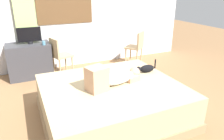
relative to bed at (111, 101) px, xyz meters
The scene contains 11 objects.
ground_plane 0.26m from the bed, 153.19° to the left, with size 16.00×16.00×0.00m, color olive.
back_wall_with_window 2.85m from the bed, 90.33° to the left, with size 6.40×0.14×2.90m.
bed is the anchor object (origin of this frame).
person_lying 0.38m from the bed, ahead, with size 0.94×0.46×0.34m.
cat 0.84m from the bed, 16.74° to the left, with size 0.36×0.13×0.21m.
desk 2.40m from the bed, 114.06° to the left, with size 0.90×0.56×0.74m.
tv_monitor 2.47m from the bed, 112.72° to the left, with size 0.48×0.10×0.35m.
cup 2.14m from the bed, 108.82° to the left, with size 0.07×0.07×0.08m, color teal.
chair_by_desk 2.00m from the bed, 100.99° to the left, with size 0.47×0.47×0.86m.
chair_spare 2.43m from the bed, 50.82° to the left, with size 0.53×0.53×0.86m.
curtain_left 2.83m from the bed, 110.69° to the left, with size 0.44×0.06×2.53m, color #ADCC75.
Camera 1 is at (-1.13, -2.56, 1.86)m, focal length 33.93 mm.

